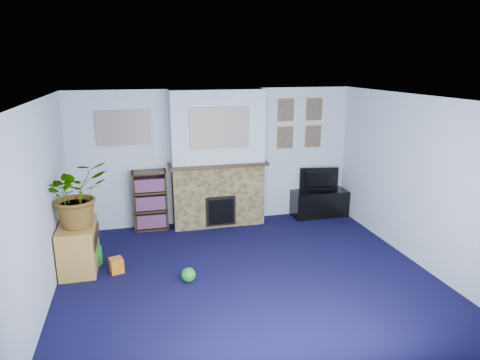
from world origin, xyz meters
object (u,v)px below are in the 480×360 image
object	(u,v)px
tv_stand	(319,204)
sideboard	(79,245)
television	(320,180)
bookshelf	(150,202)

from	to	relation	value
tv_stand	sideboard	xyz separation A→B (m)	(-4.19, -1.21, 0.12)
television	sideboard	xyz separation A→B (m)	(-4.19, -1.23, -0.35)
tv_stand	television	bearing A→B (deg)	90.00
tv_stand	television	world-z (taller)	television
television	sideboard	bearing A→B (deg)	25.41
tv_stand	bookshelf	world-z (taller)	bookshelf
sideboard	television	bearing A→B (deg)	16.33
tv_stand	sideboard	bearing A→B (deg)	-163.93
television	sideboard	size ratio (longest dim) A/B	0.86
bookshelf	sideboard	size ratio (longest dim) A/B	1.23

